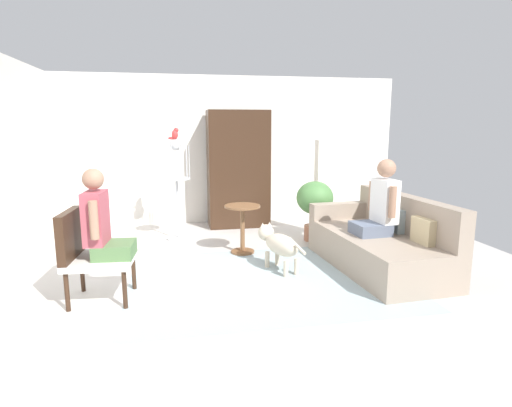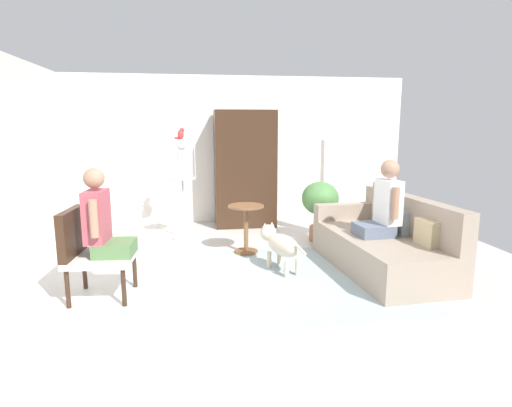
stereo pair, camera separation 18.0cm
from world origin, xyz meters
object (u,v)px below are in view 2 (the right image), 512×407
at_px(column_lamp, 327,189).
at_px(armoire_cabinet, 245,169).
at_px(person_on_couch, 384,205).
at_px(parrot, 181,134).
at_px(couch, 384,245).
at_px(bird_cage_stand, 183,187).
at_px(dog, 280,244).
at_px(potted_plant, 320,203).
at_px(armchair, 88,248).
at_px(person_on_armchair, 102,221).
at_px(round_end_table, 246,224).

height_order(column_lamp, armoire_cabinet, armoire_cabinet).
height_order(person_on_couch, parrot, parrot).
height_order(couch, bird_cage_stand, bird_cage_stand).
height_order(dog, potted_plant, potted_plant).
xyz_separation_m(armchair, person_on_couch, (3.22, 0.34, 0.27)).
xyz_separation_m(person_on_armchair, column_lamp, (2.92, 2.00, -0.05)).
bearing_deg(person_on_armchair, potted_plant, 31.94).
height_order(person_on_couch, round_end_table, person_on_couch).
relative_size(couch, armchair, 2.26).
bearing_deg(person_on_armchair, round_end_table, 38.85).
height_order(bird_cage_stand, potted_plant, bird_cage_stand).
height_order(armchair, armoire_cabinet, armoire_cabinet).
xyz_separation_m(couch, person_on_armchair, (-3.11, -0.39, 0.48)).
bearing_deg(armoire_cabinet, couch, -61.28).
xyz_separation_m(dog, potted_plant, (0.84, 1.17, 0.25)).
relative_size(couch, column_lamp, 1.38).
bearing_deg(person_on_armchair, column_lamp, 34.37).
relative_size(parrot, potted_plant, 0.19).
bearing_deg(couch, column_lamp, 96.62).
bearing_deg(couch, person_on_armchair, -172.94).
relative_size(round_end_table, dog, 0.77).
bearing_deg(couch, dog, 173.55).
bearing_deg(person_on_couch, armoire_cabinet, 117.59).
height_order(couch, person_on_armchair, person_on_armchair).
xyz_separation_m(person_on_couch, bird_cage_stand, (-2.34, 1.79, 0.00)).
bearing_deg(armchair, parrot, 67.48).
xyz_separation_m(armchair, parrot, (0.88, 2.13, 1.05)).
bearing_deg(column_lamp, bird_cage_stand, 176.38).
relative_size(person_on_couch, armoire_cabinet, 0.46).
bearing_deg(bird_cage_stand, potted_plant, -12.54).
bearing_deg(round_end_table, armchair, -144.01).
distance_m(dog, bird_cage_stand, 2.04).
relative_size(person_on_armchair, potted_plant, 0.98).
xyz_separation_m(person_on_couch, round_end_table, (-1.50, 0.91, -0.38)).
bearing_deg(person_on_couch, bird_cage_stand, 142.61).
bearing_deg(column_lamp, armoire_cabinet, 143.62).
xyz_separation_m(person_on_couch, column_lamp, (-0.14, 1.65, -0.05)).
bearing_deg(dog, couch, -6.45).
bearing_deg(armoire_cabinet, column_lamp, -36.38).
height_order(person_on_couch, person_on_armchair, person_on_couch).
bearing_deg(column_lamp, person_on_armchair, -145.63).
height_order(armchair, parrot, parrot).
bearing_deg(potted_plant, round_end_table, -159.43).
xyz_separation_m(dog, parrot, (-1.15, 1.61, 1.25)).
bearing_deg(couch, round_end_table, 150.32).
distance_m(round_end_table, dog, 0.81).
distance_m(round_end_table, column_lamp, 1.58).
bearing_deg(dog, person_on_armchair, -164.44).
bearing_deg(column_lamp, potted_plant, -123.89).
bearing_deg(person_on_couch, round_end_table, 148.66).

